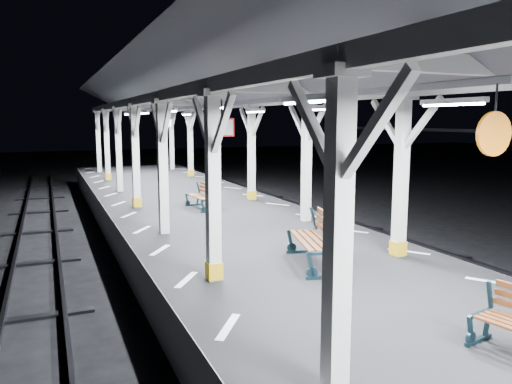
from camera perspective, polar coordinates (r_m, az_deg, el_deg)
ground at (r=8.56m, az=13.37°, el=-18.40°), size 120.00×120.00×0.00m
platform at (r=8.35m, az=13.49°, el=-15.33°), size 6.00×50.00×1.00m
hazard_stripes_left at (r=7.07m, az=-3.19°, el=-15.11°), size 1.00×48.00×0.01m
hazard_stripes_right at (r=9.76m, az=25.44°, el=-9.27°), size 1.00×48.00×0.01m
canopy at (r=7.69m, az=14.59°, el=13.59°), size 5.40×49.00×4.65m
bench_mid at (r=9.78m, az=7.07°, el=-5.25°), size 1.14×1.96×1.00m
bench_far at (r=15.93m, az=-6.08°, el=-0.40°), size 0.66×1.52×0.80m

